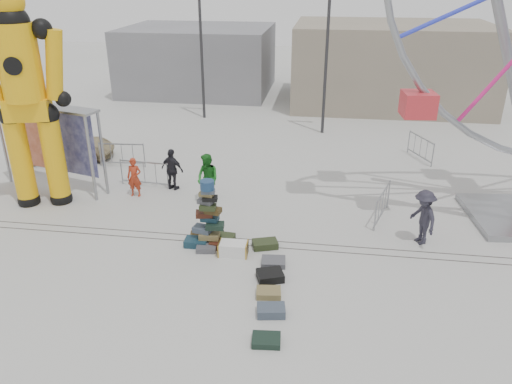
# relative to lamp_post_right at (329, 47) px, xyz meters

# --- Properties ---
(ground) EXTENTS (90.00, 90.00, 0.00)m
(ground) POSITION_rel_lamp_post_right_xyz_m (-3.09, -13.00, -4.48)
(ground) COLOR #9E9E99
(ground) RESTS_ON ground
(track_line_near) EXTENTS (40.00, 0.04, 0.01)m
(track_line_near) POSITION_rel_lamp_post_right_xyz_m (-3.09, -12.40, -4.48)
(track_line_near) COLOR #47443F
(track_line_near) RESTS_ON ground
(track_line_far) EXTENTS (40.00, 0.04, 0.01)m
(track_line_far) POSITION_rel_lamp_post_right_xyz_m (-3.09, -12.00, -4.48)
(track_line_far) COLOR #47443F
(track_line_far) RESTS_ON ground
(building_right) EXTENTS (12.00, 8.00, 5.00)m
(building_right) POSITION_rel_lamp_post_right_xyz_m (3.91, 7.00, -1.98)
(building_right) COLOR gray
(building_right) RESTS_ON ground
(building_left) EXTENTS (10.00, 8.00, 4.40)m
(building_left) POSITION_rel_lamp_post_right_xyz_m (-9.09, 9.00, -2.28)
(building_left) COLOR gray
(building_left) RESTS_ON ground
(lamp_post_right) EXTENTS (1.41, 0.25, 8.00)m
(lamp_post_right) POSITION_rel_lamp_post_right_xyz_m (0.00, 0.00, 0.00)
(lamp_post_right) COLOR #2D2D30
(lamp_post_right) RESTS_ON ground
(lamp_post_left) EXTENTS (1.41, 0.25, 8.00)m
(lamp_post_left) POSITION_rel_lamp_post_right_xyz_m (-7.00, 2.00, 0.00)
(lamp_post_left) COLOR #2D2D30
(lamp_post_left) RESTS_ON ground
(suitcase_tower) EXTENTS (1.56, 1.40, 2.23)m
(suitcase_tower) POSITION_rel_lamp_post_right_xyz_m (-3.41, -12.46, -3.86)
(suitcase_tower) COLOR #173646
(suitcase_tower) RESTS_ON ground
(crash_test_dummy) EXTENTS (3.15, 1.40, 7.93)m
(crash_test_dummy) POSITION_rel_lamp_post_right_xyz_m (-10.26, -10.34, -0.30)
(crash_test_dummy) COLOR black
(crash_test_dummy) RESTS_ON ground
(banner_scaffold) EXTENTS (4.72, 2.01, 3.39)m
(banner_scaffold) POSITION_rel_lamp_post_right_xyz_m (-10.52, -8.91, -1.94)
(banner_scaffold) COLOR gray
(banner_scaffold) RESTS_ON ground
(steamer_trunk) EXTENTS (0.91, 0.54, 0.42)m
(steamer_trunk) POSITION_rel_lamp_post_right_xyz_m (-2.53, -13.00, -4.27)
(steamer_trunk) COLOR silver
(steamer_trunk) RESTS_ON ground
(row_case_0) EXTENTS (0.90, 0.72, 0.23)m
(row_case_0) POSITION_rel_lamp_post_right_xyz_m (-1.61, -12.42, -4.37)
(row_case_0) COLOR #2C381C
(row_case_0) RESTS_ON ground
(row_case_1) EXTENTS (0.76, 0.63, 0.17)m
(row_case_1) POSITION_rel_lamp_post_right_xyz_m (-1.24, -13.37, -4.40)
(row_case_1) COLOR #515258
(row_case_1) RESTS_ON ground
(row_case_2) EXTENTS (0.89, 0.81, 0.25)m
(row_case_2) POSITION_rel_lamp_post_right_xyz_m (-1.24, -14.18, -4.36)
(row_case_2) COLOR black
(row_case_2) RESTS_ON ground
(row_case_3) EXTENTS (0.72, 0.57, 0.18)m
(row_case_3) POSITION_rel_lamp_post_right_xyz_m (-1.19, -14.95, -4.39)
(row_case_3) COLOR olive
(row_case_3) RESTS_ON ground
(row_case_4) EXTENTS (0.79, 0.60, 0.24)m
(row_case_4) POSITION_rel_lamp_post_right_xyz_m (-1.03, -15.74, -4.36)
(row_case_4) COLOR #414D5D
(row_case_4) RESTS_ON ground
(row_case_5) EXTENTS (0.72, 0.57, 0.16)m
(row_case_5) POSITION_rel_lamp_post_right_xyz_m (-1.02, -16.82, -4.40)
(row_case_5) COLOR black
(row_case_5) RESTS_ON ground
(barricade_dummy_a) EXTENTS (2.00, 0.13, 1.10)m
(barricade_dummy_a) POSITION_rel_lamp_post_right_xyz_m (-12.69, -6.70, -3.93)
(barricade_dummy_a) COLOR gray
(barricade_dummy_a) RESTS_ON ground
(barricade_dummy_b) EXTENTS (2.00, 0.24, 1.10)m
(barricade_dummy_b) POSITION_rel_lamp_post_right_xyz_m (-8.80, -6.31, -3.93)
(barricade_dummy_b) COLOR gray
(barricade_dummy_b) RESTS_ON ground
(barricade_dummy_c) EXTENTS (2.00, 0.27, 1.10)m
(barricade_dummy_c) POSITION_rel_lamp_post_right_xyz_m (-7.06, -8.30, -3.93)
(barricade_dummy_c) COLOR gray
(barricade_dummy_c) RESTS_ON ground
(barricade_wheel_front) EXTENTS (0.71, 1.93, 1.10)m
(barricade_wheel_front) POSITION_rel_lamp_post_right_xyz_m (2.20, -9.87, -3.93)
(barricade_wheel_front) COLOR gray
(barricade_wheel_front) RESTS_ON ground
(barricade_wheel_back) EXTENTS (0.89, 1.88, 1.10)m
(barricade_wheel_back) POSITION_rel_lamp_post_right_xyz_m (4.46, -3.48, -3.93)
(barricade_wheel_back) COLOR gray
(barricade_wheel_back) RESTS_ON ground
(pedestrian_red) EXTENTS (0.57, 0.39, 1.55)m
(pedestrian_red) POSITION_rel_lamp_post_right_xyz_m (-7.10, -9.24, -3.71)
(pedestrian_red) COLOR #9F2E16
(pedestrian_red) RESTS_ON ground
(pedestrian_green) EXTENTS (1.16, 1.11, 1.89)m
(pedestrian_green) POSITION_rel_lamp_post_right_xyz_m (-4.17, -9.36, -3.54)
(pedestrian_green) COLOR #1A691D
(pedestrian_green) RESTS_ON ground
(pedestrian_black) EXTENTS (1.07, 0.70, 1.70)m
(pedestrian_black) POSITION_rel_lamp_post_right_xyz_m (-5.83, -8.42, -3.63)
(pedestrian_black) COLOR black
(pedestrian_black) RESTS_ON ground
(pedestrian_grey) EXTENTS (1.10, 1.36, 1.84)m
(pedestrian_grey) POSITION_rel_lamp_post_right_xyz_m (3.31, -11.39, -3.56)
(pedestrian_grey) COLOR #24232E
(pedestrian_grey) RESTS_ON ground
(parked_suv) EXTENTS (4.53, 2.84, 1.17)m
(parked_suv) POSITION_rel_lamp_post_right_xyz_m (-11.69, -5.73, -3.90)
(parked_suv) COLOR tan
(parked_suv) RESTS_ON ground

